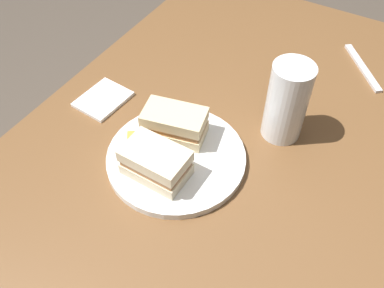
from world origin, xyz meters
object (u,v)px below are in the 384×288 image
object	(u,v)px
fork	(363,67)
sandwich_half_right	(156,162)
sandwich_half_left	(175,124)
pint_glass	(286,106)
napkin	(103,99)
plate	(176,158)

from	to	relation	value
fork	sandwich_half_right	bearing A→B (deg)	115.90
sandwich_half_left	pint_glass	xyz separation A→B (m)	(0.13, -0.18, 0.03)
sandwich_half_right	pint_glass	world-z (taller)	pint_glass
pint_glass	napkin	xyz separation A→B (m)	(-0.11, 0.38, -0.07)
sandwich_half_left	pint_glass	world-z (taller)	pint_glass
sandwich_half_left	plate	bearing A→B (deg)	-146.09
plate	pint_glass	world-z (taller)	pint_glass
fork	pint_glass	bearing A→B (deg)	123.81
plate	sandwich_half_right	xyz separation A→B (m)	(-0.05, 0.01, 0.04)
sandwich_half_left	fork	distance (m)	0.50
plate	sandwich_half_left	xyz separation A→B (m)	(0.05, 0.03, 0.04)
sandwich_half_left	sandwich_half_right	distance (m)	0.10
sandwich_half_left	napkin	bearing A→B (deg)	84.97
plate	sandwich_half_right	distance (m)	0.07
sandwich_half_left	napkin	xyz separation A→B (m)	(0.02, 0.20, -0.04)
sandwich_half_right	plate	bearing A→B (deg)	-8.59
napkin	sandwich_half_right	bearing A→B (deg)	-117.87
napkin	fork	xyz separation A→B (m)	(0.41, -0.47, -0.00)
sandwich_half_left	fork	world-z (taller)	sandwich_half_left
napkin	pint_glass	bearing A→B (deg)	-73.73
sandwich_half_left	sandwich_half_right	bearing A→B (deg)	-167.34
sandwich_half_right	napkin	distance (m)	0.26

